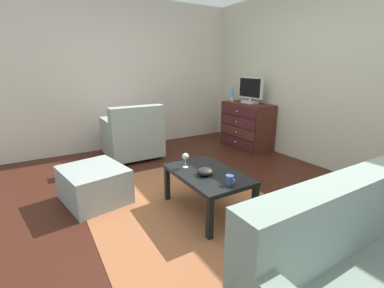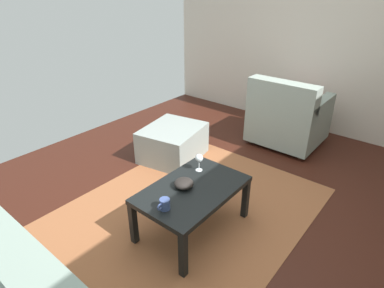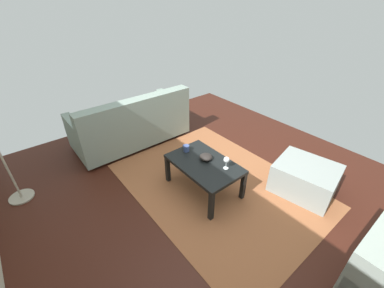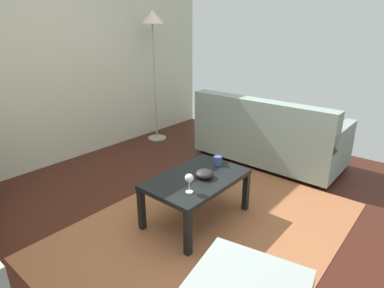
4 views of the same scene
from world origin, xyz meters
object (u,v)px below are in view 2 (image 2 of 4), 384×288
object	(u,v)px
wine_glass	(199,159)
mug	(165,204)
bowl_decorative	(184,183)
ottoman	(173,143)
coffee_table	(192,193)
armchair	(287,117)

from	to	relation	value
wine_glass	mug	distance (m)	0.59
wine_glass	bowl_decorative	world-z (taller)	wine_glass
mug	ottoman	bearing A→B (deg)	-139.52
coffee_table	armchair	distance (m)	2.01
wine_glass	mug	world-z (taller)	wine_glass
coffee_table	bowl_decorative	world-z (taller)	bowl_decorative
mug	wine_glass	bearing A→B (deg)	-166.59
coffee_table	mug	world-z (taller)	mug
coffee_table	ottoman	distance (m)	1.27
wine_glass	ottoman	distance (m)	1.07
bowl_decorative	armchair	world-z (taller)	armchair
armchair	ottoman	bearing A→B (deg)	-35.68
coffee_table	armchair	size ratio (longest dim) A/B	1.02
ottoman	armchair	bearing A→B (deg)	144.32
coffee_table	wine_glass	bearing A→B (deg)	-152.90
mug	ottoman	world-z (taller)	mug
coffee_table	bowl_decorative	xyz separation A→B (m)	(0.04, -0.06, 0.09)
bowl_decorative	wine_glass	bearing A→B (deg)	-167.01
mug	armchair	bearing A→B (deg)	-177.25
coffee_table	mug	xyz separation A→B (m)	(0.33, 0.01, 0.09)
wine_glass	armchair	bearing A→B (deg)	179.22
armchair	ottoman	size ratio (longest dim) A/B	1.25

